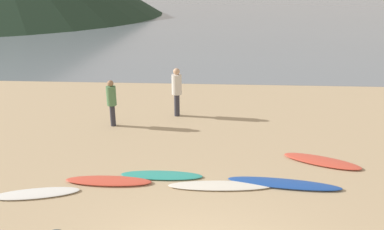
{
  "coord_description": "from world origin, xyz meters",
  "views": [
    {
      "loc": [
        0.21,
        -4.73,
        4.68
      ],
      "look_at": [
        -0.46,
        6.47,
        0.6
      ],
      "focal_mm": 36.27,
      "sensor_mm": 36.0,
      "label": 1
    }
  ],
  "objects": [
    {
      "name": "surfboard_3",
      "position": [
        0.4,
        3.25,
        0.03
      ],
      "size": [
        2.47,
        0.59,
        0.07
      ],
      "primitive_type": "ellipsoid",
      "rotation": [
        0.0,
        0.0,
        0.05
      ],
      "color": "silver",
      "rests_on": "ground"
    },
    {
      "name": "ground_plane",
      "position": [
        0.0,
        10.0,
        -0.1
      ],
      "size": [
        120.0,
        120.0,
        0.2
      ],
      "primitive_type": "cube",
      "color": "tan",
      "rests_on": "ground"
    },
    {
      "name": "surfboard_2",
      "position": [
        -1.04,
        3.66,
        0.03
      ],
      "size": [
        2.02,
        0.47,
        0.07
      ],
      "primitive_type": "ellipsoid",
      "rotation": [
        0.0,
        0.0,
        -0.0
      ],
      "color": "teal",
      "rests_on": "ground"
    },
    {
      "name": "surfboard_0",
      "position": [
        -3.76,
        2.66,
        0.03
      ],
      "size": [
        1.98,
        0.89,
        0.06
      ],
      "primitive_type": "ellipsoid",
      "rotation": [
        0.0,
        0.0,
        0.23
      ],
      "color": "white",
      "rests_on": "ground"
    },
    {
      "name": "surfboard_5",
      "position": [
        3.09,
        4.65,
        0.04
      ],
      "size": [
        2.06,
        1.29,
        0.09
      ],
      "primitive_type": "ellipsoid",
      "rotation": [
        0.0,
        0.0,
        -0.38
      ],
      "color": "#D84C38",
      "rests_on": "ground"
    },
    {
      "name": "person_1",
      "position": [
        -1.08,
        8.03,
        1.0
      ],
      "size": [
        0.34,
        0.34,
        1.7
      ],
      "rotation": [
        0.0,
        0.0,
        2.17
      ],
      "color": "#2D2D38",
      "rests_on": "ground"
    },
    {
      "name": "surfboard_4",
      "position": [
        1.89,
        3.41,
        0.05
      ],
      "size": [
        2.68,
        0.78,
        0.09
      ],
      "primitive_type": "ellipsoid",
      "rotation": [
        0.0,
        0.0,
        -0.12
      ],
      "color": "#1E479E",
      "rests_on": "ground"
    },
    {
      "name": "surfboard_1",
      "position": [
        -2.27,
        3.29,
        0.05
      ],
      "size": [
        2.08,
        0.48,
        0.09
      ],
      "primitive_type": "ellipsoid",
      "rotation": [
        0.0,
        0.0,
        -0.0
      ],
      "color": "#D84C38",
      "rests_on": "ground"
    },
    {
      "name": "ocean_water",
      "position": [
        0.0,
        62.25,
        0.0
      ],
      "size": [
        140.0,
        100.0,
        0.01
      ],
      "primitive_type": "cube",
      "color": "slate",
      "rests_on": "ground"
    },
    {
      "name": "person_0",
      "position": [
        -3.08,
        6.95,
        0.91
      ],
      "size": [
        0.31,
        0.31,
        1.54
      ],
      "rotation": [
        0.0,
        0.0,
        4.13
      ],
      "color": "#2D2D38",
      "rests_on": "ground"
    }
  ]
}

